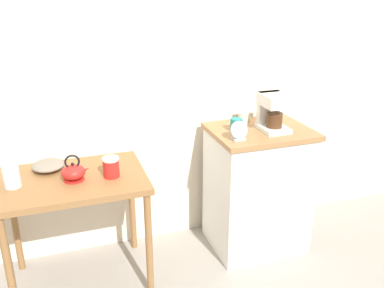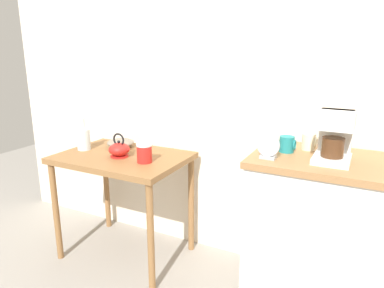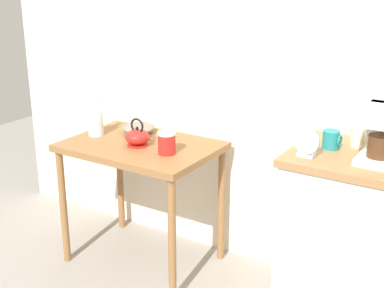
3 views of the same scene
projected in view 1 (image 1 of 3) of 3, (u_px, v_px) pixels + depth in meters
The scene contains 12 objects.
ground_plane at pixel (186, 257), 3.10m from camera, with size 8.00×8.00×0.00m, color gray.
back_wall at pixel (181, 58), 2.98m from camera, with size 4.40×0.10×2.80m, color beige.
wooden_table at pixel (74, 192), 2.62m from camera, with size 0.89×0.63×0.78m.
kitchen_counter at pixel (257, 188), 3.11m from camera, with size 0.70×0.55×0.94m.
bowl_stoneware at pixel (48, 165), 2.67m from camera, with size 0.20×0.20×0.06m.
teakettle at pixel (74, 172), 2.53m from camera, with size 0.18×0.14×0.17m.
glass_carafe_vase at pixel (11, 174), 2.44m from camera, with size 0.10×0.10×0.24m.
canister_enamel at pixel (111, 167), 2.57m from camera, with size 0.10×0.10×0.13m.
coffee_maker at pixel (273, 110), 2.88m from camera, with size 0.18×0.22×0.26m.
mug_small_cream at pixel (244, 119), 3.01m from camera, with size 0.08×0.08×0.09m.
mug_dark_teal at pixel (236, 125), 2.89m from camera, with size 0.09×0.08×0.09m.
table_clock at pixel (239, 132), 2.72m from camera, with size 0.12×0.06×0.13m.
Camera 1 is at (-0.79, -2.47, 1.91)m, focal length 39.08 mm.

